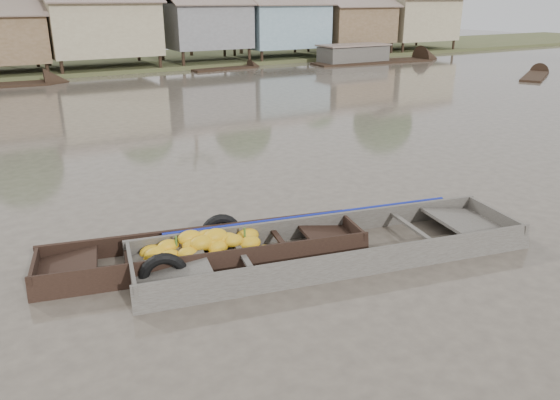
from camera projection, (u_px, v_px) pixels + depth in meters
ground at (349, 255)px, 10.01m from camera, size 120.00×120.00×0.00m
riverbank at (99, 19)px, 36.23m from camera, size 120.00×12.47×10.22m
banana_boat at (203, 253)px, 9.75m from camera, size 5.96×2.62×0.84m
viewer_boat at (332, 252)px, 10.02m from camera, size 7.50×3.28×0.59m
distant_boats at (289, 66)px, 35.78m from camera, size 47.81×14.83×1.38m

